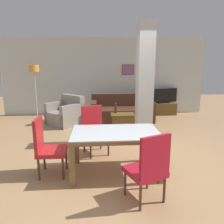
{
  "coord_description": "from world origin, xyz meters",
  "views": [
    {
      "loc": [
        -0.3,
        -3.43,
        1.83
      ],
      "look_at": [
        0.0,
        0.81,
        0.88
      ],
      "focal_mm": 35.0,
      "sensor_mm": 36.0,
      "label": 1
    }
  ],
  "objects": [
    {
      "name": "dining_chair_head_left",
      "position": [
        -1.13,
        0.0,
        0.52
      ],
      "size": [
        0.46,
        0.46,
        0.98
      ],
      "rotation": [
        0.0,
        0.0,
        -1.57
      ],
      "color": "#B11F23",
      "rests_on": "ground_plane"
    },
    {
      "name": "tv_screen",
      "position": [
        2.09,
        4.18,
        0.67
      ],
      "size": [
        1.06,
        0.32,
        0.52
      ],
      "rotation": [
        0.0,
        0.0,
        3.4
      ],
      "color": "black",
      "rests_on": "tv_stand"
    },
    {
      "name": "ground_plane",
      "position": [
        0.0,
        0.0,
        0.0
      ],
      "size": [
        18.0,
        18.0,
        0.0
      ],
      "primitive_type": "plane",
      "color": "tan"
    },
    {
      "name": "dining_table",
      "position": [
        0.0,
        0.0,
        0.57
      ],
      "size": [
        1.46,
        0.9,
        0.73
      ],
      "color": "brown",
      "rests_on": "ground_plane"
    },
    {
      "name": "dining_chair_near_right",
      "position": [
        0.36,
        -0.86,
        0.52
      ],
      "size": [
        0.6,
        0.6,
        0.98
      ],
      "rotation": [
        0.0,
        0.0,
        0.4
      ],
      "color": "#B01528",
      "rests_on": "ground_plane"
    },
    {
      "name": "coffee_table",
      "position": [
        0.42,
        2.45,
        0.23
      ],
      "size": [
        0.66,
        0.46,
        0.45
      ],
      "color": "brown",
      "rests_on": "ground_plane"
    },
    {
      "name": "bottle",
      "position": [
        0.23,
        2.58,
        0.56
      ],
      "size": [
        0.07,
        0.07,
        0.28
      ],
      "color": "#4C2D14",
      "rests_on": "coffee_table"
    },
    {
      "name": "divider_pillar",
      "position": [
        0.79,
        1.46,
        1.35
      ],
      "size": [
        0.35,
        0.39,
        2.7
      ],
      "color": "silver",
      "rests_on": "ground_plane"
    },
    {
      "name": "floor_lamp",
      "position": [
        -2.34,
        3.99,
        1.5
      ],
      "size": [
        0.32,
        0.32,
        1.78
      ],
      "color": "#B7B7BC",
      "rests_on": "ground_plane"
    },
    {
      "name": "armchair",
      "position": [
        -1.25,
        3.14,
        0.3
      ],
      "size": [
        1.23,
        1.23,
        0.86
      ],
      "rotation": [
        0.0,
        0.0,
        2.39
      ],
      "color": "gray",
      "rests_on": "ground_plane"
    },
    {
      "name": "tv_stand",
      "position": [
        2.09,
        4.18,
        0.21
      ],
      "size": [
        0.92,
        0.4,
        0.42
      ],
      "color": "brown",
      "rests_on": "ground_plane"
    },
    {
      "name": "dining_chair_far_left",
      "position": [
        -0.36,
        0.87,
        0.52
      ],
      "size": [
        0.6,
        0.6,
        0.98
      ],
      "rotation": [
        0.0,
        0.0,
        -2.75
      ],
      "color": "#B21D28",
      "rests_on": "ground_plane"
    },
    {
      "name": "sofa",
      "position": [
        0.51,
        3.45,
        0.28
      ],
      "size": [
        1.97,
        0.93,
        0.83
      ],
      "rotation": [
        0.0,
        0.0,
        3.14
      ],
      "color": "#4E2F1F",
      "rests_on": "ground_plane"
    },
    {
      "name": "back_wall",
      "position": [
        0.0,
        4.46,
        1.35
      ],
      "size": [
        7.2,
        0.09,
        2.7
      ],
      "color": "silver",
      "rests_on": "ground_plane"
    }
  ]
}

